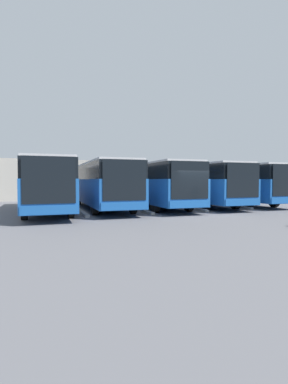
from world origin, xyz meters
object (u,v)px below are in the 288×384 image
Objects in this scene: bus_0 at (231,183)px; bus_1 at (194,183)px; bus_2 at (151,183)px; bus_3 at (101,183)px; bus_4 at (46,184)px.

bus_0 is 1.00× the size of bus_1.
bus_0 is 3.70m from bus_1.
bus_0 is 1.00× the size of bus_2.
bus_0 is 1.00× the size of bus_3.
bus_3 is 1.00× the size of bus_4.
bus_3 is (3.70, -0.25, 0.00)m from bus_2.
bus_2 is (3.70, -0.04, 0.00)m from bus_1.
bus_3 and bus_4 have the same top height.
bus_0 is at bearing -173.70° from bus_4.
bus_3 is (7.39, -0.29, 0.00)m from bus_1.
bus_2 is at bearing -172.77° from bus_4.
bus_0 and bus_4 have the same top height.
bus_1 is 11.09m from bus_4.
bus_0 is 7.39m from bus_2.
bus_0 and bus_1 have the same top height.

